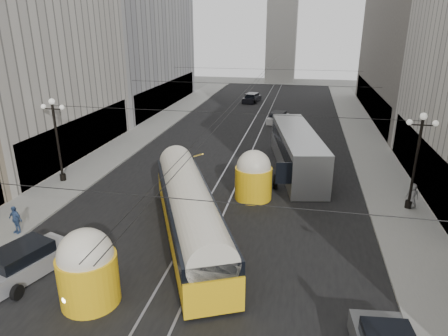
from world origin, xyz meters
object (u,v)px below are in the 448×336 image
at_px(streetcar, 190,210).
at_px(pedestrian_sidewalk_right, 412,196).
at_px(city_bus, 297,149).
at_px(pedestrian_sidewalk_left, 15,219).
at_px(sedan_silver, 22,263).

xyz_separation_m(streetcar, pedestrian_sidewalk_right, (13.27, 6.49, -0.76)).
bearing_deg(streetcar, city_bus, 66.45).
xyz_separation_m(pedestrian_sidewalk_right, pedestrian_sidewalk_left, (-23.27, -8.11, -0.00)).
height_order(streetcar, sedan_silver, streetcar).
bearing_deg(city_bus, pedestrian_sidewalk_right, -39.18).
xyz_separation_m(streetcar, sedan_silver, (-7.00, -5.10, -1.04)).
bearing_deg(sedan_silver, pedestrian_sidewalk_right, 29.77).
height_order(sedan_silver, pedestrian_sidewalk_right, pedestrian_sidewalk_right).
relative_size(city_bus, pedestrian_sidewalk_left, 8.11).
relative_size(streetcar, city_bus, 1.11).
distance_m(sedan_silver, pedestrian_sidewalk_left, 4.61).
xyz_separation_m(streetcar, pedestrian_sidewalk_left, (-10.00, -1.62, -0.76)).
bearing_deg(pedestrian_sidewalk_left, pedestrian_sidewalk_right, 32.11).
height_order(streetcar, pedestrian_sidewalk_left, streetcar).
bearing_deg(sedan_silver, city_bus, 54.89).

